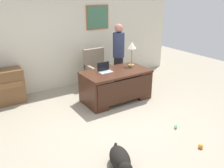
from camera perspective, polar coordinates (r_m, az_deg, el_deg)
ground_plane at (r=5.08m, az=2.34°, el=-8.83°), size 12.00×12.00×0.00m
back_wall at (r=6.80m, az=-10.34°, el=10.77°), size 7.00×0.16×2.70m
desk at (r=5.87m, az=1.06°, el=-0.19°), size 1.62×0.90×0.75m
armchair at (r=6.66m, az=-3.62°, el=3.14°), size 0.60×0.59×1.08m
person_standing at (r=6.70m, az=1.56°, el=7.01°), size 0.32×0.32×1.74m
dog_lying at (r=3.81m, az=2.05°, el=-17.61°), size 0.46×0.72×0.30m
laptop at (r=5.70m, az=-1.79°, el=3.46°), size 0.32×0.22×0.22m
desk_lamp at (r=6.11m, az=4.76°, el=8.84°), size 0.22×0.22×0.62m
dog_toy_ball at (r=4.54m, az=20.33°, el=-13.71°), size 0.08×0.08×0.08m
dog_toy_plush at (r=5.01m, az=14.92°, el=-9.78°), size 0.15×0.13×0.05m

